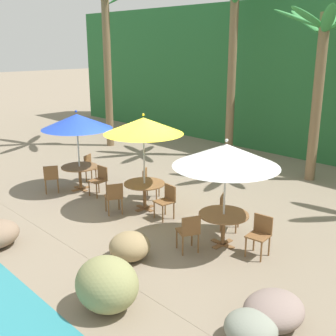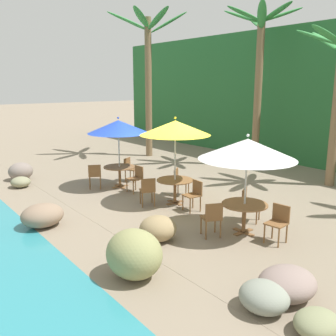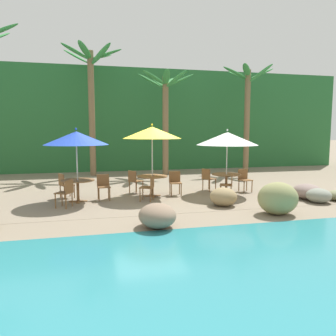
{
  "view_description": "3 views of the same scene",
  "coord_description": "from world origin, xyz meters",
  "px_view_note": "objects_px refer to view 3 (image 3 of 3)",
  "views": [
    {
      "loc": [
        8.26,
        -6.85,
        4.3
      ],
      "look_at": [
        0.64,
        0.45,
        1.19
      ],
      "focal_mm": 45.0,
      "sensor_mm": 36.0,
      "label": 1
    },
    {
      "loc": [
        8.54,
        -6.77,
        3.55
      ],
      "look_at": [
        -0.48,
        0.28,
        0.96
      ],
      "focal_mm": 40.03,
      "sensor_mm": 36.0,
      "label": 2
    },
    {
      "loc": [
        -2.02,
        -11.38,
        2.35
      ],
      "look_at": [
        0.75,
        0.23,
        0.99
      ],
      "focal_mm": 34.86,
      "sensor_mm": 36.0,
      "label": 3
    }
  ],
  "objects_px": {
    "chair_blue_left": "(66,191)",
    "chair_white_seaward": "(244,178)",
    "chair_white_left": "(229,184)",
    "umbrella_blue": "(76,138)",
    "dining_table_blue": "(78,184)",
    "palm_tree_fourth": "(247,102)",
    "chair_blue_seaward": "(103,185)",
    "palm_tree_second": "(91,89)",
    "dining_table_yellow": "(152,179)",
    "umbrella_white": "(227,139)",
    "chair_blue_inland": "(65,184)",
    "chair_yellow_seaward": "(175,181)",
    "dining_table_white": "(226,177)",
    "chair_yellow_left": "(149,186)",
    "chair_yellow_inland": "(134,180)",
    "chair_white_inland": "(208,178)",
    "umbrella_yellow": "(152,133)",
    "palm_tree_third": "(165,105)"
  },
  "relations": [
    {
      "from": "umbrella_yellow",
      "to": "umbrella_white",
      "type": "relative_size",
      "value": 1.08
    },
    {
      "from": "chair_yellow_seaward",
      "to": "dining_table_white",
      "type": "height_order",
      "value": "chair_yellow_seaward"
    },
    {
      "from": "chair_blue_seaward",
      "to": "chair_blue_left",
      "type": "bearing_deg",
      "value": -141.0
    },
    {
      "from": "umbrella_blue",
      "to": "chair_yellow_seaward",
      "type": "distance_m",
      "value": 3.82
    },
    {
      "from": "dining_table_blue",
      "to": "dining_table_white",
      "type": "distance_m",
      "value": 5.41
    },
    {
      "from": "chair_blue_left",
      "to": "umbrella_white",
      "type": "distance_m",
      "value": 6.01
    },
    {
      "from": "palm_tree_third",
      "to": "chair_blue_inland",
      "type": "bearing_deg",
      "value": -132.45
    },
    {
      "from": "chair_blue_seaward",
      "to": "chair_white_left",
      "type": "height_order",
      "value": "same"
    },
    {
      "from": "chair_yellow_inland",
      "to": "palm_tree_fourth",
      "type": "distance_m",
      "value": 9.43
    },
    {
      "from": "umbrella_blue",
      "to": "chair_yellow_seaward",
      "type": "relative_size",
      "value": 2.82
    },
    {
      "from": "umbrella_yellow",
      "to": "chair_yellow_inland",
      "type": "relative_size",
      "value": 3.01
    },
    {
      "from": "dining_table_blue",
      "to": "palm_tree_third",
      "type": "xyz_separation_m",
      "value": [
        4.37,
        6.01,
        3.12
      ]
    },
    {
      "from": "chair_white_left",
      "to": "umbrella_blue",
      "type": "bearing_deg",
      "value": 173.62
    },
    {
      "from": "chair_blue_seaward",
      "to": "chair_yellow_inland",
      "type": "xyz_separation_m",
      "value": [
        1.18,
        0.87,
        0.0
      ]
    },
    {
      "from": "chair_white_seaward",
      "to": "chair_white_left",
      "type": "bearing_deg",
      "value": -137.62
    },
    {
      "from": "chair_white_seaward",
      "to": "palm_tree_third",
      "type": "relative_size",
      "value": 0.16
    },
    {
      "from": "umbrella_white",
      "to": "umbrella_blue",
      "type": "bearing_deg",
      "value": -177.48
    },
    {
      "from": "chair_blue_left",
      "to": "chair_white_seaward",
      "type": "xyz_separation_m",
      "value": [
        6.55,
        1.22,
        0.0
      ]
    },
    {
      "from": "chair_yellow_seaward",
      "to": "chair_yellow_left",
      "type": "bearing_deg",
      "value": -143.64
    },
    {
      "from": "dining_table_yellow",
      "to": "palm_tree_second",
      "type": "height_order",
      "value": "palm_tree_second"
    },
    {
      "from": "dining_table_yellow",
      "to": "chair_white_left",
      "type": "distance_m",
      "value": 2.72
    },
    {
      "from": "chair_yellow_inland",
      "to": "umbrella_white",
      "type": "distance_m",
      "value": 3.8
    },
    {
      "from": "chair_blue_seaward",
      "to": "palm_tree_second",
      "type": "bearing_deg",
      "value": 92.49
    },
    {
      "from": "chair_blue_inland",
      "to": "chair_yellow_seaward",
      "type": "distance_m",
      "value": 3.93
    },
    {
      "from": "chair_yellow_inland",
      "to": "chair_white_seaward",
      "type": "distance_m",
      "value": 4.25
    },
    {
      "from": "dining_table_yellow",
      "to": "chair_blue_seaward",
      "type": "bearing_deg",
      "value": -172.45
    },
    {
      "from": "umbrella_blue",
      "to": "chair_white_seaward",
      "type": "xyz_separation_m",
      "value": [
        6.24,
        0.43,
        -1.6
      ]
    },
    {
      "from": "dining_table_blue",
      "to": "chair_blue_left",
      "type": "distance_m",
      "value": 0.86
    },
    {
      "from": "palm_tree_fourth",
      "to": "umbrella_yellow",
      "type": "bearing_deg",
      "value": -138.92
    },
    {
      "from": "chair_white_inland",
      "to": "dining_table_yellow",
      "type": "bearing_deg",
      "value": -166.23
    },
    {
      "from": "dining_table_yellow",
      "to": "chair_white_left",
      "type": "bearing_deg",
      "value": -20.42
    },
    {
      "from": "umbrella_yellow",
      "to": "palm_tree_third",
      "type": "distance_m",
      "value": 6.08
    },
    {
      "from": "dining_table_white",
      "to": "dining_table_blue",
      "type": "bearing_deg",
      "value": -177.48
    },
    {
      "from": "chair_yellow_inland",
      "to": "palm_tree_third",
      "type": "relative_size",
      "value": 0.16
    },
    {
      "from": "chair_blue_seaward",
      "to": "umbrella_yellow",
      "type": "relative_size",
      "value": 0.33
    },
    {
      "from": "dining_table_yellow",
      "to": "umbrella_white",
      "type": "height_order",
      "value": "umbrella_white"
    },
    {
      "from": "chair_blue_seaward",
      "to": "chair_white_inland",
      "type": "height_order",
      "value": "same"
    },
    {
      "from": "chair_blue_seaward",
      "to": "dining_table_yellow",
      "type": "bearing_deg",
      "value": 7.55
    },
    {
      "from": "chair_blue_left",
      "to": "chair_white_left",
      "type": "bearing_deg",
      "value": 2.32
    },
    {
      "from": "dining_table_blue",
      "to": "umbrella_yellow",
      "type": "bearing_deg",
      "value": 8.23
    },
    {
      "from": "dining_table_yellow",
      "to": "umbrella_yellow",
      "type": "bearing_deg",
      "value": -36.87
    },
    {
      "from": "chair_yellow_left",
      "to": "chair_white_left",
      "type": "height_order",
      "value": "same"
    },
    {
      "from": "chair_blue_inland",
      "to": "chair_yellow_inland",
      "type": "bearing_deg",
      "value": 6.91
    },
    {
      "from": "umbrella_yellow",
      "to": "palm_tree_third",
      "type": "relative_size",
      "value": 0.48
    },
    {
      "from": "dining_table_white",
      "to": "chair_white_left",
      "type": "relative_size",
      "value": 1.26
    },
    {
      "from": "umbrella_white",
      "to": "palm_tree_fourth",
      "type": "bearing_deg",
      "value": 57.34
    },
    {
      "from": "dining_table_blue",
      "to": "palm_tree_fourth",
      "type": "distance_m",
      "value": 11.51
    },
    {
      "from": "chair_white_inland",
      "to": "palm_tree_third",
      "type": "relative_size",
      "value": 0.16
    },
    {
      "from": "chair_blue_left",
      "to": "chair_yellow_inland",
      "type": "bearing_deg",
      "value": 37.74
    },
    {
      "from": "dining_table_blue",
      "to": "chair_blue_inland",
      "type": "bearing_deg",
      "value": 123.57
    }
  ]
}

